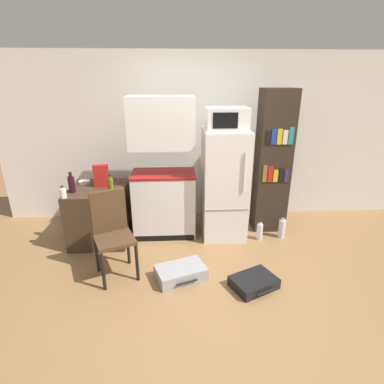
% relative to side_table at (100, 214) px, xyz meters
% --- Properties ---
extents(ground_plane, '(24.00, 24.00, 0.00)m').
position_rel_side_table_xyz_m(ground_plane, '(1.39, -1.21, -0.38)').
color(ground_plane, olive).
extents(wall_back, '(6.40, 0.10, 2.50)m').
position_rel_side_table_xyz_m(wall_back, '(1.59, 0.79, 0.87)').
color(wall_back, white).
rests_on(wall_back, ground_plane).
extents(side_table, '(0.74, 0.79, 0.75)m').
position_rel_side_table_xyz_m(side_table, '(0.00, 0.00, 0.00)').
color(side_table, '#422D1E').
rests_on(side_table, ground_plane).
extents(kitchen_hutch, '(0.87, 0.54, 1.91)m').
position_rel_side_table_xyz_m(kitchen_hutch, '(0.88, 0.13, 0.51)').
color(kitchen_hutch, white).
rests_on(kitchen_hutch, ground_plane).
extents(refrigerator, '(0.59, 0.67, 1.49)m').
position_rel_side_table_xyz_m(refrigerator, '(1.71, 0.07, 0.37)').
color(refrigerator, white).
rests_on(refrigerator, ground_plane).
extents(microwave, '(0.53, 0.39, 0.28)m').
position_rel_side_table_xyz_m(microwave, '(1.71, 0.07, 1.26)').
color(microwave, silver).
rests_on(microwave, refrigerator).
extents(bookshelf, '(0.45, 0.36, 2.00)m').
position_rel_side_table_xyz_m(bookshelf, '(2.41, 0.22, 0.62)').
color(bookshelf, '#2D2319').
rests_on(bookshelf, ground_plane).
extents(bottle_milk_white, '(0.07, 0.07, 0.15)m').
position_rel_side_table_xyz_m(bottle_milk_white, '(-0.32, -0.34, 0.44)').
color(bottle_milk_white, white).
rests_on(bottle_milk_white, side_table).
extents(bottle_wine_dark, '(0.08, 0.08, 0.27)m').
position_rel_side_table_xyz_m(bottle_wine_dark, '(-0.27, -0.15, 0.49)').
color(bottle_wine_dark, black).
rests_on(bottle_wine_dark, side_table).
extents(bottle_olive_oil, '(0.07, 0.07, 0.26)m').
position_rel_side_table_xyz_m(bottle_olive_oil, '(0.24, -0.23, 0.48)').
color(bottle_olive_oil, '#566619').
rests_on(bottle_olive_oil, side_table).
extents(bowl, '(0.15, 0.15, 0.04)m').
position_rel_side_table_xyz_m(bowl, '(-0.22, 0.18, 0.40)').
color(bowl, silver).
rests_on(bowl, side_table).
extents(cereal_box, '(0.19, 0.07, 0.30)m').
position_rel_side_table_xyz_m(cereal_box, '(0.06, 0.05, 0.53)').
color(cereal_box, red).
rests_on(cereal_box, side_table).
extents(chair, '(0.53, 0.53, 0.98)m').
position_rel_side_table_xyz_m(chair, '(0.33, -0.80, 0.20)').
color(chair, black).
rests_on(chair, ground_plane).
extents(suitcase_large_flat, '(0.62, 0.49, 0.14)m').
position_rel_side_table_xyz_m(suitcase_large_flat, '(1.09, -0.98, -0.30)').
color(suitcase_large_flat, '#99999E').
rests_on(suitcase_large_flat, ground_plane).
extents(suitcase_small_flat, '(0.56, 0.50, 0.11)m').
position_rel_side_table_xyz_m(suitcase_small_flat, '(1.87, -1.17, -0.32)').
color(suitcase_small_flat, black).
rests_on(suitcase_small_flat, ground_plane).
extents(water_bottle_front, '(0.09, 0.09, 0.34)m').
position_rel_side_table_xyz_m(water_bottle_front, '(2.52, -0.11, -0.23)').
color(water_bottle_front, silver).
rests_on(water_bottle_front, ground_plane).
extents(water_bottle_middle, '(0.08, 0.08, 0.30)m').
position_rel_side_table_xyz_m(water_bottle_middle, '(2.20, -0.15, -0.25)').
color(water_bottle_middle, silver).
rests_on(water_bottle_middle, ground_plane).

